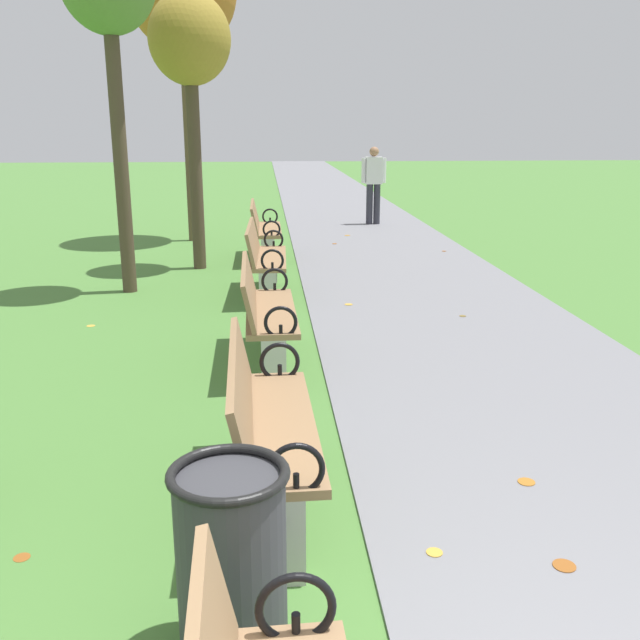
{
  "coord_description": "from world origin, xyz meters",
  "views": [
    {
      "loc": [
        -0.49,
        -1.22,
        2.12
      ],
      "look_at": [
        -0.05,
        4.37,
        0.55
      ],
      "focal_mm": 39.66,
      "sensor_mm": 36.0,
      "label": 1
    }
  ],
  "objects": [
    {
      "name": "paved_walkway",
      "position": [
        1.49,
        18.0,
        0.01
      ],
      "size": [
        2.99,
        44.0,
        0.02
      ],
      "primitive_type": "cube",
      "color": "slate",
      "rests_on": "ground"
    },
    {
      "name": "park_bench_3",
      "position": [
        -0.5,
        4.94,
        0.49
      ],
      "size": [
        0.49,
        1.61,
        0.9
      ],
      "color": "#93704C",
      "rests_on": "ground"
    },
    {
      "name": "park_bench_4",
      "position": [
        -0.5,
        7.57,
        0.49
      ],
      "size": [
        0.51,
        1.61,
        0.9
      ],
      "color": "#93704C",
      "rests_on": "ground"
    },
    {
      "name": "scattered_leaves",
      "position": [
        0.41,
        4.42,
        0.02
      ],
      "size": [
        5.3,
        12.79,
        0.02
      ],
      "color": "#BC842D",
      "rests_on": "ground"
    },
    {
      "name": "trash_bin",
      "position": [
        -0.65,
        1.25,
        0.42
      ],
      "size": [
        0.48,
        0.48,
        0.84
      ],
      "color": "#38383D",
      "rests_on": "ground"
    },
    {
      "name": "pedestrian_walking",
      "position": [
        1.84,
        13.86,
        0.93
      ],
      "size": [
        0.53,
        0.24,
        1.62
      ],
      "color": "#2D2D38",
      "rests_on": "paved_walkway"
    },
    {
      "name": "tree_4",
      "position": [
        -1.48,
        9.4,
        3.15
      ],
      "size": [
        1.15,
        1.15,
        3.88
      ],
      "color": "#4C3D2D",
      "rests_on": "ground"
    },
    {
      "name": "park_bench_2",
      "position": [
        -0.5,
        2.46,
        0.49
      ],
      "size": [
        0.51,
        1.61,
        0.9
      ],
      "color": "#93704C",
      "rests_on": "ground"
    },
    {
      "name": "park_bench_5",
      "position": [
        -0.5,
        10.05,
        0.49
      ],
      "size": [
        0.48,
        1.6,
        0.9
      ],
      "color": "#93704C",
      "rests_on": "ground"
    }
  ]
}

